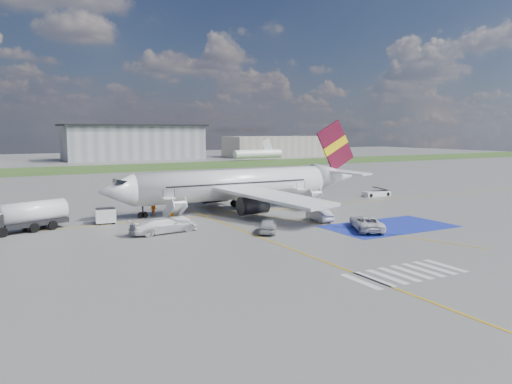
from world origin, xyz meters
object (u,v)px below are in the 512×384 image
fuel_tanker (23,220)px  car_silver_a (268,226)px  car_silver_b (319,215)px  van_white_b (164,223)px  belt_loader (377,194)px  gpu_cart (106,217)px  airliner (243,184)px  van_white_a (366,220)px

fuel_tanker → car_silver_a: bearing=-49.4°
car_silver_a → car_silver_b: (8.55, 2.84, -0.03)m
van_white_b → belt_loader: bearing=-80.9°
car_silver_b → gpu_cart: bearing=-17.8°
airliner → van_white_b: (-14.04, -9.53, -2.34)m
fuel_tanker → van_white_a: fuel_tanker is taller
airliner → van_white_b: 17.13m
gpu_cart → van_white_b: (4.13, -7.98, 0.24)m
airliner → car_silver_a: size_ratio=8.69×
van_white_a → fuel_tanker: bearing=2.2°
fuel_tanker → belt_loader: (51.40, 3.92, -0.91)m
fuel_tanker → van_white_a: size_ratio=1.68×
fuel_tanker → gpu_cart: bearing=-16.0°
gpu_cart → van_white_a: size_ratio=0.42×
belt_loader → gpu_cart: bearing=-175.0°
car_silver_a → car_silver_b: 9.01m
airliner → belt_loader: airliner is taller
car_silver_b → car_silver_a: bearing=25.4°
airliner → fuel_tanker: bearing=-175.5°
van_white_b → van_white_a: bearing=-121.2°
belt_loader → car_silver_b: bearing=-146.7°
airliner → car_silver_b: 12.60m
gpu_cart → van_white_a: (23.34, -16.55, 0.22)m
van_white_a → car_silver_a: bearing=9.4°
gpu_cart → van_white_a: bearing=-28.0°
fuel_tanker → gpu_cart: fuel_tanker is taller
belt_loader → car_silver_a: size_ratio=1.20×
gpu_cart → car_silver_a: (13.38, -13.01, -0.09)m
fuel_tanker → airliner: bearing=-15.2°
fuel_tanker → van_white_a: 35.57m
fuel_tanker → car_silver_b: fuel_tanker is taller
car_silver_b → fuel_tanker: bearing=-10.5°
car_silver_a → car_silver_b: car_silver_a is taller
fuel_tanker → car_silver_b: (30.36, -9.63, -0.60)m
belt_loader → van_white_a: van_white_a is taller
fuel_tanker → gpu_cart: size_ratio=3.97×
airliner → belt_loader: size_ratio=7.27×
gpu_cart → van_white_b: 8.99m
airliner → belt_loader: 25.06m
belt_loader → car_silver_b: 25.03m
belt_loader → van_white_b: (-38.85, -11.36, 0.68)m
fuel_tanker → car_silver_a: 25.13m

